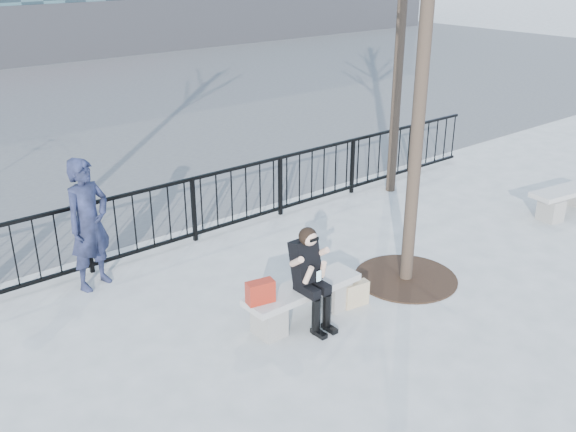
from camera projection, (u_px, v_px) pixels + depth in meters
ground at (303, 319)px, 8.40m from camera, size 120.00×120.00×0.00m
railing at (183, 212)px, 10.34m from camera, size 14.00×0.06×1.10m
tree_grate at (406, 278)px, 9.42m from camera, size 1.50×1.50×0.02m
bench_main at (303, 299)px, 8.28m from camera, size 1.65×0.46×0.49m
bench_second at (568, 198)px, 11.67m from camera, size 1.63×0.45×0.48m
seated_woman at (311, 278)px, 8.02m from camera, size 0.50×0.64×1.34m
handbag at (260, 292)px, 7.78m from camera, size 0.37×0.23×0.28m
shopping_bag at (356, 294)px, 8.66m from camera, size 0.38×0.19×0.34m
standing_man at (89, 224)px, 8.89m from camera, size 0.81×0.66×1.91m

